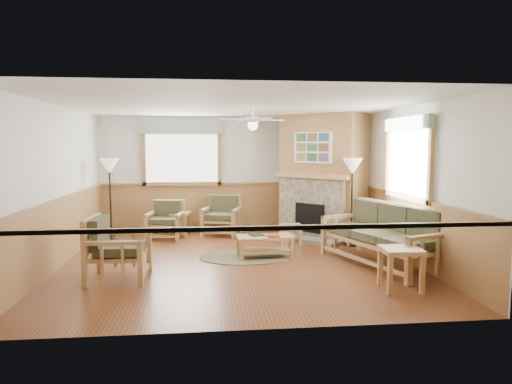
{
  "coord_description": "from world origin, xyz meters",
  "views": [
    {
      "loc": [
        -0.49,
        -7.82,
        2.02
      ],
      "look_at": [
        0.4,
        0.7,
        1.15
      ],
      "focal_mm": 32.0,
      "sensor_mm": 36.0,
      "label": 1
    }
  ],
  "objects": [
    {
      "name": "ceiling_fan",
      "position": [
        0.3,
        0.3,
        2.66
      ],
      "size": [
        1.59,
        1.59,
        0.36
      ],
      "primitive_type": null,
      "rotation": [
        0.0,
        0.0,
        0.35
      ],
      "color": "white",
      "rests_on": "ceiling"
    },
    {
      "name": "fireplace",
      "position": [
        2.05,
        2.05,
        1.35
      ],
      "size": [
        3.11,
        3.11,
        2.7
      ],
      "primitive_type": null,
      "rotation": [
        0.0,
        0.0,
        -0.79
      ],
      "color": "olive",
      "rests_on": "floor"
    },
    {
      "name": "braided_rug",
      "position": [
        0.18,
        0.29,
        0.01
      ],
      "size": [
        2.08,
        2.08,
        0.01
      ],
      "primitive_type": "cylinder",
      "rotation": [
        0.0,
        0.0,
        -0.26
      ],
      "color": "brown",
      "rests_on": "floor"
    },
    {
      "name": "ceiling",
      "position": [
        0.0,
        0.0,
        2.7
      ],
      "size": [
        6.0,
        6.0,
        0.01
      ],
      "primitive_type": "cube",
      "color": "white",
      "rests_on": "floor"
    },
    {
      "name": "floor_lamp_right",
      "position": [
        2.37,
        1.03,
        0.89
      ],
      "size": [
        0.53,
        0.53,
        1.79
      ],
      "primitive_type": null,
      "rotation": [
        0.0,
        0.0,
        0.36
      ],
      "color": "black",
      "rests_on": "floor"
    },
    {
      "name": "window_back",
      "position": [
        -1.1,
        2.96,
        2.53
      ],
      "size": [
        1.9,
        0.16,
        1.5
      ],
      "primitive_type": null,
      "color": "white",
      "rests_on": "wall_back"
    },
    {
      "name": "end_table_chairs",
      "position": [
        -1.16,
        2.51,
        0.26
      ],
      "size": [
        0.56,
        0.54,
        0.52
      ],
      "primitive_type": null,
      "rotation": [
        0.0,
        0.0,
        -0.24
      ],
      "color": "tan",
      "rests_on": "floor"
    },
    {
      "name": "armchair_back_left",
      "position": [
        -1.44,
        2.16,
        0.41
      ],
      "size": [
        0.84,
        0.84,
        0.82
      ],
      "primitive_type": null,
      "rotation": [
        0.0,
        0.0,
        -0.17
      ],
      "color": "tan",
      "rests_on": "floor"
    },
    {
      "name": "wall_back",
      "position": [
        0.0,
        3.0,
        1.35
      ],
      "size": [
        6.0,
        0.02,
        2.7
      ],
      "primitive_type": "cube",
      "color": "silver",
      "rests_on": "floor"
    },
    {
      "name": "floor_lamp_left",
      "position": [
        -2.55,
        1.97,
        0.89
      ],
      "size": [
        0.41,
        0.41,
        1.77
      ],
      "primitive_type": null,
      "rotation": [
        0.0,
        0.0,
        0.01
      ],
      "color": "black",
      "rests_on": "floor"
    },
    {
      "name": "end_table_sofa",
      "position": [
        2.18,
        -1.81,
        0.3
      ],
      "size": [
        0.56,
        0.54,
        0.6
      ],
      "primitive_type": null,
      "rotation": [
        0.0,
        0.0,
        -0.06
      ],
      "color": "tan",
      "rests_on": "floor"
    },
    {
      "name": "coffee_table",
      "position": [
        0.51,
        0.24,
        0.2
      ],
      "size": [
        1.03,
        0.56,
        0.4
      ],
      "primitive_type": null,
      "rotation": [
        0.0,
        0.0,
        0.07
      ],
      "color": "tan",
      "rests_on": "floor"
    },
    {
      "name": "armchair_back_right",
      "position": [
        -0.21,
        2.44,
        0.44
      ],
      "size": [
        0.98,
        0.98,
        0.88
      ],
      "primitive_type": null,
      "rotation": [
        0.0,
        0.0,
        -0.29
      ],
      "color": "tan",
      "rests_on": "floor"
    },
    {
      "name": "wainscot",
      "position": [
        0.0,
        0.0,
        0.55
      ],
      "size": [
        6.0,
        6.0,
        1.1
      ],
      "primitive_type": null,
      "color": "olive",
      "rests_on": "floor"
    },
    {
      "name": "armchair_left",
      "position": [
        -1.86,
        -0.87,
        0.48
      ],
      "size": [
        0.89,
        0.89,
        0.96
      ],
      "primitive_type": null,
      "rotation": [
        0.0,
        0.0,
        1.53
      ],
      "color": "tan",
      "rests_on": "floor"
    },
    {
      "name": "floor",
      "position": [
        0.0,
        0.0,
        -0.01
      ],
      "size": [
        6.0,
        6.0,
        0.01
      ],
      "primitive_type": "cube",
      "color": "brown",
      "rests_on": "ground"
    },
    {
      "name": "wall_left",
      "position": [
        -3.0,
        0.0,
        1.35
      ],
      "size": [
        0.02,
        6.0,
        2.7
      ],
      "primitive_type": "cube",
      "color": "silver",
      "rests_on": "floor"
    },
    {
      "name": "footstool",
      "position": [
        1.19,
        1.36,
        0.2
      ],
      "size": [
        0.47,
        0.47,
        0.39
      ],
      "primitive_type": null,
      "rotation": [
        0.0,
        0.0,
        -0.05
      ],
      "color": "tan",
      "rests_on": "floor"
    },
    {
      "name": "wall_right",
      "position": [
        3.0,
        0.0,
        1.35
      ],
      "size": [
        0.02,
        6.0,
        2.7
      ],
      "primitive_type": "cube",
      "color": "silver",
      "rests_on": "floor"
    },
    {
      "name": "book_red",
      "position": [
        0.66,
        0.19,
        0.43
      ],
      "size": [
        0.24,
        0.31,
        0.03
      ],
      "primitive_type": "cube",
      "rotation": [
        0.0,
        0.0,
        -0.07
      ],
      "color": "maroon",
      "rests_on": "coffee_table"
    },
    {
      "name": "wall_front",
      "position": [
        0.0,
        -3.0,
        1.35
      ],
      "size": [
        6.0,
        0.02,
        2.7
      ],
      "primitive_type": "cube",
      "color": "silver",
      "rests_on": "floor"
    },
    {
      "name": "book_dark",
      "position": [
        0.36,
        0.31,
        0.42
      ],
      "size": [
        0.3,
        0.33,
        0.03
      ],
      "primitive_type": "cube",
      "rotation": [
        0.0,
        0.0,
        0.45
      ],
      "color": "black",
      "rests_on": "coffee_table"
    },
    {
      "name": "window_right",
      "position": [
        2.96,
        -0.2,
        2.53
      ],
      "size": [
        0.16,
        1.9,
        1.5
      ],
      "primitive_type": null,
      "color": "white",
      "rests_on": "wall_right"
    },
    {
      "name": "sofa",
      "position": [
        2.4,
        -0.48,
        0.51
      ],
      "size": [
        2.41,
        1.62,
        1.03
      ],
      "primitive_type": null,
      "rotation": [
        0.0,
        0.0,
        -1.23
      ],
      "color": "tan",
      "rests_on": "floor"
    }
  ]
}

